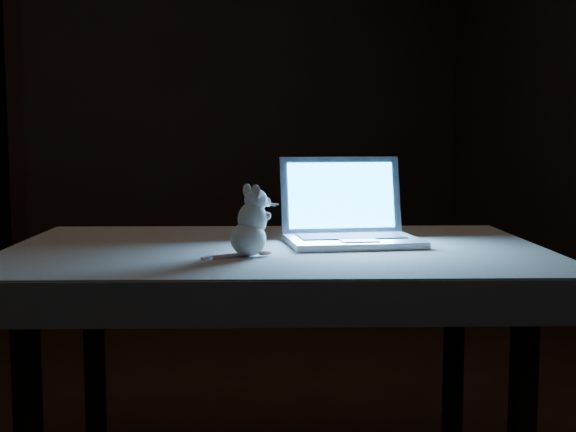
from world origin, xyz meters
name	(u,v)px	position (x,y,z in m)	size (l,w,h in m)	color
back_wall	(125,79)	(0.00, 2.50, 1.30)	(4.50, 0.04, 2.60)	black
table	(276,378)	(-0.09, -0.20, 0.34)	(1.27, 0.82, 0.68)	black
tablecloth	(278,269)	(-0.11, -0.26, 0.64)	(1.37, 0.91, 0.09)	#BEAF9C
laptop	(353,201)	(0.11, -0.25, 0.80)	(0.34, 0.30, 0.23)	silver
plush_mouse	(248,221)	(-0.21, -0.33, 0.77)	(0.12, 0.12, 0.17)	white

